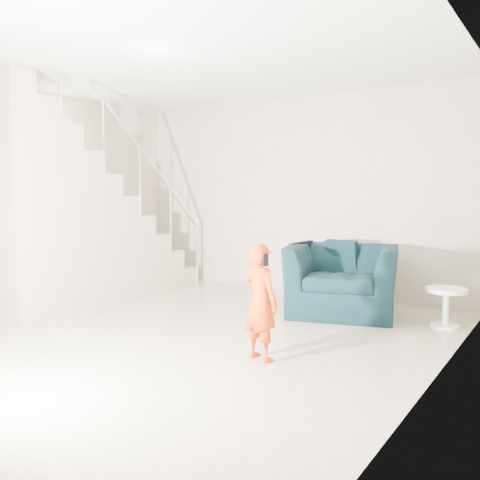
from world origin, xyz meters
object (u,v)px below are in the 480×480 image
object	(u,v)px
side_table	(446,301)
staircase	(69,228)
toddler	(260,302)
armchair	(342,280)

from	to	relation	value
side_table	staircase	world-z (taller)	staircase
side_table	staircase	size ratio (longest dim) A/B	0.11
toddler	side_table	bearing A→B (deg)	-103.17
toddler	side_table	distance (m)	2.21
armchair	side_table	bearing A→B (deg)	-15.79
armchair	staircase	world-z (taller)	staircase
armchair	side_table	size ratio (longest dim) A/B	2.95
side_table	staircase	distance (m)	4.50
armchair	side_table	world-z (taller)	armchair
armchair	staircase	size ratio (longest dim) A/B	0.33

